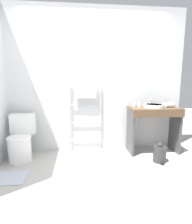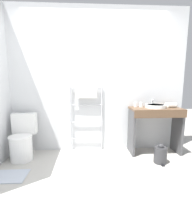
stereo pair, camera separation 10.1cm
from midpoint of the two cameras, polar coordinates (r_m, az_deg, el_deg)
The scene contains 12 objects.
ground_plane at distance 2.34m, azimuth 1.24°, elevation -23.29°, with size 12.00×12.00×0.00m, color #B2AFA8.
wall_back at distance 3.27m, azimuth -1.44°, elevation 9.99°, with size 3.29×0.12×2.58m, color silver.
toilet at distance 3.18m, azimuth -24.17°, elevation -8.73°, with size 0.39×0.51×0.76m.
towel_radiator at distance 3.18m, azimuth -4.46°, elevation 2.72°, with size 0.59×0.06×1.23m.
vanity_counter at distance 3.30m, azimuth 17.51°, elevation -3.28°, with size 0.89×0.45×0.83m.
sink_basin at distance 3.27m, azimuth 17.56°, elevation 1.97°, with size 0.36×0.36×0.06m.
faucet at distance 3.42m, azimuth 16.55°, elevation 3.32°, with size 0.02×0.10×0.14m.
cup_near_wall at distance 3.28m, azimuth 11.53°, elevation 2.49°, with size 0.07×0.07×0.09m.
cup_near_edge at distance 3.28m, azimuth 13.21°, elevation 2.41°, with size 0.07×0.07×0.09m.
hair_dryer at distance 3.41m, azimuth 22.13°, elevation 2.23°, with size 0.20×0.20×0.09m.
trash_bin at distance 3.05m, azimuth 19.15°, elevation -12.69°, with size 0.20×0.24×0.32m.
bath_mat at distance 2.80m, azimuth -28.45°, elevation -18.49°, with size 0.56×0.36×0.01m, color #B2BCCC.
Camera 1 is at (-0.29, -1.95, 1.28)m, focal length 28.00 mm.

